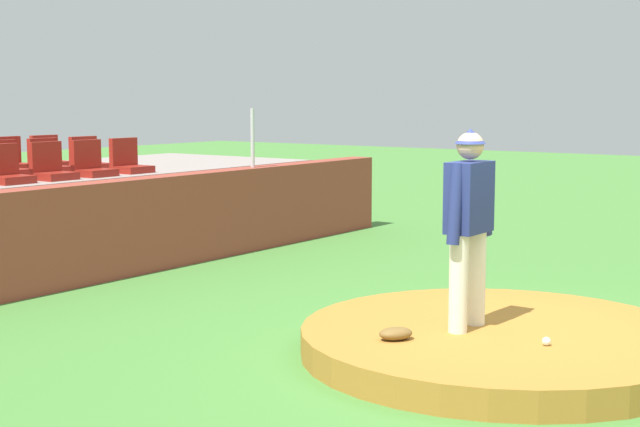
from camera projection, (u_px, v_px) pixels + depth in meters
The scene contains 16 objects.
ground_plane at pixel (498, 356), 8.41m from camera, with size 60.00×60.00×0.00m, color #478336.
pitchers_mound at pixel (499, 342), 8.39m from camera, with size 3.57×3.57×0.25m, color #AA722B.
pitcher at pixel (469, 214), 8.26m from camera, with size 0.77×0.28×1.79m.
baseball at pixel (546, 341), 7.80m from camera, with size 0.07×0.07×0.07m, color white.
fielding_glove at pixel (396, 334), 7.98m from camera, with size 0.30×0.20×0.11m, color brown.
brick_barrier at pixel (80, 234), 11.59m from camera, with size 12.89×0.40×1.25m, color #983E30.
fence_post_right at pixel (253, 138), 14.18m from camera, with size 0.06×0.06×0.89m, color silver.
stadium_chair_2 at pixel (7, 171), 11.81m from camera, with size 0.48×0.44×0.50m.
stadium_chair_3 at pixel (51, 168), 12.35m from camera, with size 0.48×0.44×0.50m.
stadium_chair_4 at pixel (91, 165), 12.88m from camera, with size 0.48×0.44×0.50m.
stadium_chair_5 at pixel (129, 162), 13.49m from camera, with size 0.48×0.44×0.50m.
stadium_chair_9 at pixel (6, 165), 12.87m from camera, with size 0.48×0.44×0.50m.
stadium_chair_10 at pixel (48, 162), 13.42m from camera, with size 0.48×0.44×0.50m.
stadium_chair_11 at pixel (88, 159), 14.03m from camera, with size 0.48×0.44×0.50m.
stadium_chair_16 at pixel (11, 160), 13.97m from camera, with size 0.48×0.44×0.50m.
stadium_chair_17 at pixel (49, 157), 14.49m from camera, with size 0.48×0.44×0.50m.
Camera 1 is at (-7.59, -3.46, 2.32)m, focal length 52.38 mm.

